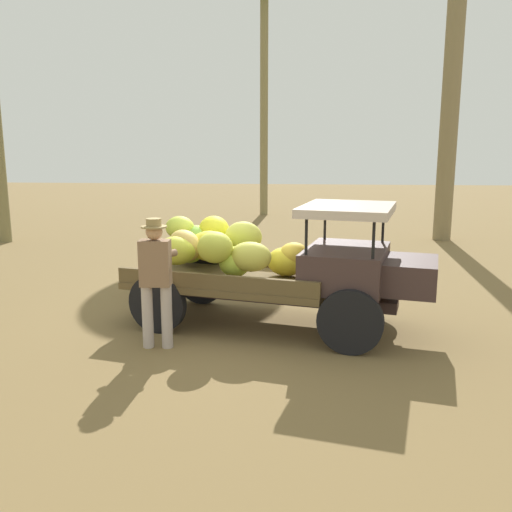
# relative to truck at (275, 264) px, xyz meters

# --- Properties ---
(ground_plane) EXTENTS (60.00, 60.00, 0.00)m
(ground_plane) POSITION_rel_truck_xyz_m (-0.59, 0.09, -0.96)
(ground_plane) COLOR olive
(truck) EXTENTS (4.65, 2.56, 1.88)m
(truck) POSITION_rel_truck_xyz_m (0.00, 0.00, 0.00)
(truck) COLOR #3E2C2B
(truck) RESTS_ON ground
(farmer) EXTENTS (0.53, 0.47, 1.77)m
(farmer) POSITION_rel_truck_xyz_m (-1.53, -1.04, 0.04)
(farmer) COLOR #B9A9A4
(farmer) RESTS_ON ground
(wooden_crate) EXTENTS (0.53, 0.48, 0.45)m
(wooden_crate) POSITION_rel_truck_xyz_m (-2.26, 1.63, -0.74)
(wooden_crate) COLOR olive
(wooden_crate) RESTS_ON ground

